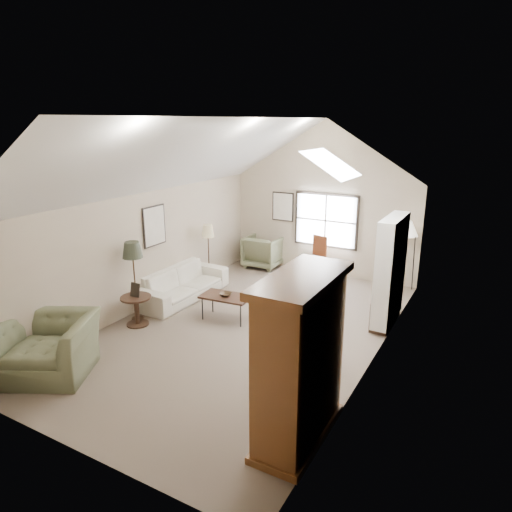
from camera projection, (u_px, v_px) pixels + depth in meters
The scene contains 18 objects.
room_shell at pixel (245, 164), 8.06m from camera, with size 5.01×8.01×4.00m.
window at pixel (326, 220), 11.83m from camera, with size 1.72×0.08×1.42m, color black.
skylight at pixel (333, 162), 8.20m from camera, with size 0.80×1.20×0.52m, color white, non-canonical shape.
wall_art at pixel (219, 216), 10.98m from camera, with size 1.97×3.71×0.88m.
armoire at pixel (300, 360), 5.64m from camera, with size 0.60×1.50×2.20m, color brown.
tv_alcove at pixel (390, 270), 8.90m from camera, with size 0.32×1.30×2.10m, color white.
media_console at pixel (386, 310), 9.15m from camera, with size 0.34×1.18×0.60m, color #382316.
tv_panel at pixel (388, 280), 8.97m from camera, with size 0.05×0.90×0.55m, color black.
sofa at pixel (182, 283), 10.46m from camera, with size 2.42×0.95×0.71m, color beige.
armchair_near at pixel (46, 347), 7.31m from camera, with size 1.42×1.24×0.93m, color #5E6144.
armchair_far at pixel (264, 251), 12.69m from camera, with size 0.94×0.97×0.88m, color #606446.
coffee_table at pixel (226, 307), 9.35m from camera, with size 1.01×0.56×0.52m, color #372016.
bowl at pixel (226, 294), 9.27m from camera, with size 0.24×0.24×0.06m, color #392917.
side_table at pixel (137, 311), 9.09m from camera, with size 0.61×0.61×0.61m, color #361E16.
side_chair at pixel (315, 258), 11.69m from camera, with size 0.43×0.43×1.11m, color brown.
tripod_lamp at pixel (405, 256), 10.80m from camera, with size 0.50×0.50×1.74m, color white, non-canonical shape.
dark_lamp at pixel (135, 281), 9.19m from camera, with size 0.40×0.40×1.69m, color #272B1E, non-canonical shape.
tan_lamp at pixel (209, 253), 11.39m from camera, with size 0.30×0.30×1.51m, color tan, non-canonical shape.
Camera 1 is at (4.15, -7.06, 3.95)m, focal length 32.00 mm.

